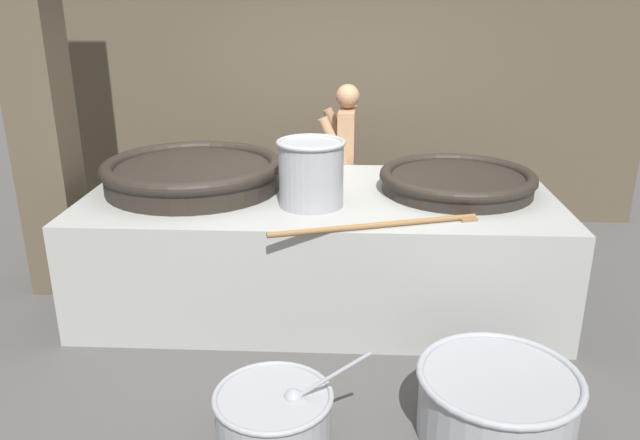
# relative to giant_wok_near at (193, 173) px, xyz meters

# --- Properties ---
(ground_plane) EXTENTS (60.00, 60.00, 0.00)m
(ground_plane) POSITION_rel_giant_wok_near_xyz_m (1.05, -0.08, -1.07)
(ground_plane) COLOR #474442
(back_wall) EXTENTS (6.84, 0.24, 4.14)m
(back_wall) POSITION_rel_giant_wok_near_xyz_m (1.05, 2.06, 1.00)
(back_wall) COLOR #4C4233
(back_wall) RESTS_ON ground_plane
(support_pillar) EXTENTS (0.41, 0.41, 4.14)m
(support_pillar) POSITION_rel_giant_wok_near_xyz_m (-1.23, 0.05, 1.00)
(support_pillar) COLOR #4C4233
(support_pillar) RESTS_ON ground_plane
(hearth_platform) EXTENTS (3.73, 1.79, 0.94)m
(hearth_platform) POSITION_rel_giant_wok_near_xyz_m (1.05, -0.08, -0.60)
(hearth_platform) COLOR gray
(hearth_platform) RESTS_ON ground_plane
(giant_wok_near) EXTENTS (1.48, 1.48, 0.24)m
(giant_wok_near) POSITION_rel_giant_wok_near_xyz_m (0.00, 0.00, 0.00)
(giant_wok_near) COLOR black
(giant_wok_near) RESTS_ON hearth_platform
(giant_wok_far) EXTENTS (1.26, 1.26, 0.17)m
(giant_wok_far) POSITION_rel_giant_wok_near_xyz_m (2.15, 0.02, -0.04)
(giant_wok_far) COLOR black
(giant_wok_far) RESTS_ON hearth_platform
(stock_pot) EXTENTS (0.52, 0.52, 0.50)m
(stock_pot) POSITION_rel_giant_wok_near_xyz_m (0.99, -0.39, 0.13)
(stock_pot) COLOR gray
(stock_pot) RESTS_ON hearth_platform
(stirring_paddle) EXTENTS (1.45, 0.51, 0.04)m
(stirring_paddle) POSITION_rel_giant_wok_near_xyz_m (1.52, -0.86, -0.11)
(stirring_paddle) COLOR brown
(stirring_paddle) RESTS_ON hearth_platform
(cook) EXTENTS (0.39, 0.61, 1.64)m
(cook) POSITION_rel_giant_wok_near_xyz_m (1.24, 1.13, -0.18)
(cook) COLOR #9E7551
(cook) RESTS_ON ground_plane
(prep_bowl_vegetables) EXTENTS (0.90, 0.69, 0.61)m
(prep_bowl_vegetables) POSITION_rel_giant_wok_near_xyz_m (0.87, -1.94, -0.88)
(prep_bowl_vegetables) COLOR gray
(prep_bowl_vegetables) RESTS_ON ground_plane
(prep_bowl_meat) EXTENTS (0.95, 0.95, 0.42)m
(prep_bowl_meat) POSITION_rel_giant_wok_near_xyz_m (2.16, -1.80, -0.84)
(prep_bowl_meat) COLOR gray
(prep_bowl_meat) RESTS_ON ground_plane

